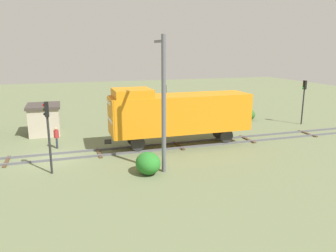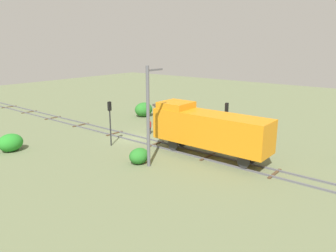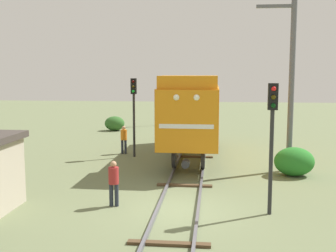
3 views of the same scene
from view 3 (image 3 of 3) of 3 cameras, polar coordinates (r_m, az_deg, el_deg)
ground_plane at (r=15.44m, az=1.41°, el=-11.27°), size 113.68×113.68×0.00m
railway_track at (r=15.42m, az=1.41°, el=-11.02°), size 2.40×75.79×0.16m
locomotive at (r=24.17m, az=3.34°, el=2.17°), size 2.90×11.60×4.60m
traffic_signal_near at (r=14.71m, az=13.92°, el=0.17°), size 0.32×0.34×4.55m
traffic_signal_mid at (r=24.45m, az=-4.66°, el=3.14°), size 0.32×0.34×4.58m
traffic_signal_far at (r=39.27m, az=-0.79°, el=4.66°), size 0.32×0.34×4.54m
worker_near_track at (r=15.68m, az=-7.37°, el=-7.25°), size 0.38×0.38×1.70m
worker_by_signal at (r=25.66m, az=-6.01°, el=-1.56°), size 0.38×0.38×1.70m
catenary_mast at (r=21.63m, az=16.25°, el=5.87°), size 1.94×0.28×8.49m
bush_mid at (r=36.06m, az=-7.24°, el=0.34°), size 1.69×1.38×1.23m
bush_far at (r=21.03m, az=16.72°, el=-4.64°), size 1.89×1.55×1.37m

